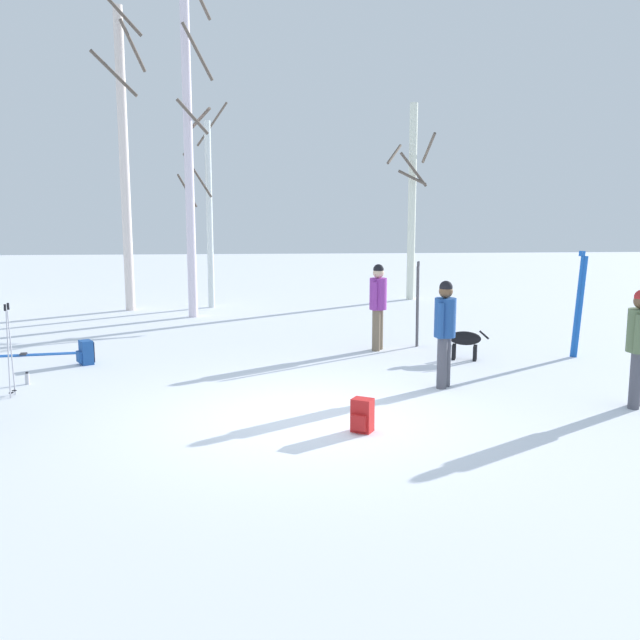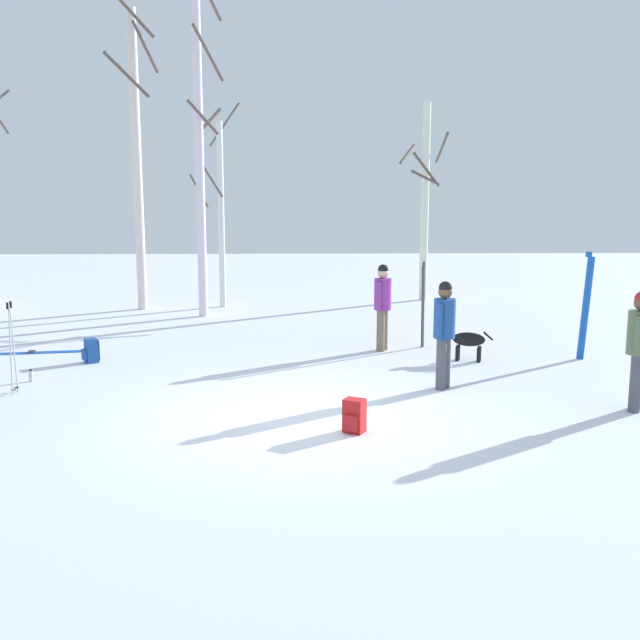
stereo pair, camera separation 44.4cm
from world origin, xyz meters
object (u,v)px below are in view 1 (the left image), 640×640
at_px(ski_pair_planted_1, 418,305).
at_px(ski_pair_lying_0, 26,355).
at_px(ski_poles_0, 9,347).
at_px(birch_tree_4, 208,211).
at_px(person_2, 639,341).
at_px(ski_pair_planted_0, 579,305).
at_px(birch_tree_5, 412,199).
at_px(person_3, 378,301).
at_px(birch_tree_3, 189,151).
at_px(water_bottle_0, 27,378).
at_px(dog, 462,339).
at_px(backpack_1, 362,416).
at_px(birch_tree_2, 124,156).
at_px(person_1, 445,327).
at_px(backpack_0, 86,353).

bearing_deg(ski_pair_planted_1, ski_pair_lying_0, -177.47).
bearing_deg(ski_pair_lying_0, ski_poles_0, -75.45).
bearing_deg(birch_tree_4, ski_pair_planted_1, -51.06).
relative_size(person_2, ski_pair_planted_0, 0.85).
relative_size(person_2, birch_tree_5, 0.30).
xyz_separation_m(person_3, birch_tree_3, (-4.08, 4.37, 3.16)).
bearing_deg(birch_tree_4, ski_pair_planted_0, -42.94).
bearing_deg(birch_tree_5, ski_pair_planted_1, -99.70).
height_order(birch_tree_3, birch_tree_4, birch_tree_3).
distance_m(ski_pair_planted_0, water_bottle_0, 9.89).
relative_size(ski_pair_planted_0, birch_tree_5, 0.36).
relative_size(person_3, dog, 1.99).
xyz_separation_m(ski_poles_0, birch_tree_3, (1.98, 7.41, 3.37)).
xyz_separation_m(person_2, ski_pair_planted_1, (-2.28, 4.51, -0.12)).
xyz_separation_m(ski_poles_0, backpack_1, (5.12, -2.06, -0.55)).
relative_size(birch_tree_3, birch_tree_5, 1.42).
relative_size(ski_pair_planted_0, birch_tree_2, 0.25).
height_order(person_1, person_3, same).
height_order(ski_poles_0, birch_tree_3, birch_tree_3).
bearing_deg(birch_tree_4, backpack_1, -75.62).
height_order(person_3, birch_tree_4, birch_tree_4).
relative_size(birch_tree_3, birch_tree_4, 1.45).
xyz_separation_m(birch_tree_2, birch_tree_5, (7.94, 1.63, -1.13)).
bearing_deg(person_2, birch_tree_4, 124.03).
distance_m(ski_pair_planted_1, birch_tree_3, 7.19).
relative_size(person_1, birch_tree_3, 0.21).
relative_size(person_2, dog, 1.99).
bearing_deg(person_3, ski_poles_0, -153.38).
xyz_separation_m(dog, backpack_1, (-2.40, -4.11, -0.17)).
distance_m(ski_pair_lying_0, birch_tree_5, 11.86).
xyz_separation_m(ski_pair_planted_0, birch_tree_2, (-9.58, 6.54, 3.08)).
height_order(person_3, ski_pair_lying_0, person_3).
bearing_deg(ski_pair_lying_0, person_2, -22.72).
height_order(person_3, ski_pair_planted_0, ski_pair_planted_0).
relative_size(ski_poles_0, birch_tree_3, 0.18).
bearing_deg(birch_tree_5, birch_tree_4, -168.12).
distance_m(person_3, birch_tree_4, 7.30).
height_order(person_3, ski_poles_0, person_3).
bearing_deg(ski_poles_0, ski_pair_planted_0, 12.19).
bearing_deg(dog, birch_tree_3, 135.99).
bearing_deg(birch_tree_3, water_bottle_0, -106.63).
distance_m(backpack_0, water_bottle_0, 1.53).
height_order(dog, birch_tree_2, birch_tree_2).
bearing_deg(dog, water_bottle_0, -169.96).
bearing_deg(person_1, ski_pair_planted_0, 33.40).
height_order(person_1, person_2, same).
bearing_deg(birch_tree_3, birch_tree_2, 145.78).
height_order(backpack_0, birch_tree_4, birch_tree_4).
height_order(person_3, birch_tree_3, birch_tree_3).
height_order(person_1, birch_tree_4, birch_tree_4).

